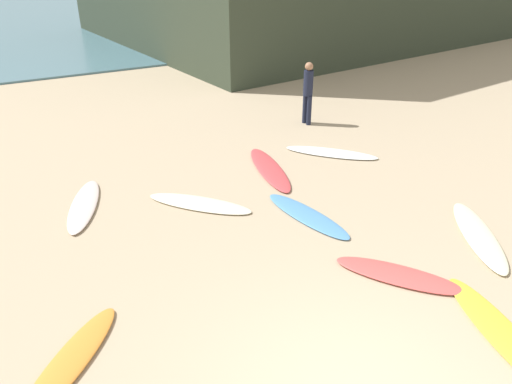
# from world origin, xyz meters

# --- Properties ---
(ocean_water) EXTENTS (120.00, 40.00, 0.08)m
(ocean_water) POSITION_xyz_m (0.00, 37.80, 0.04)
(ocean_water) COLOR slate
(ocean_water) RESTS_ON ground_plane
(surfboard_0) EXTENTS (1.97, 2.09, 0.07)m
(surfboard_0) POSITION_xyz_m (0.26, 5.60, 0.03)
(surfboard_0) COLOR silver
(surfboard_0) RESTS_ON ground_plane
(surfboard_1) EXTENTS (1.70, 2.03, 0.08)m
(surfboard_1) POSITION_xyz_m (2.16, 1.79, 0.04)
(surfboard_1) COLOR #DB5450
(surfboard_1) RESTS_ON ground_plane
(surfboard_2) EXTENTS (0.90, 2.30, 0.06)m
(surfboard_2) POSITION_xyz_m (1.95, 4.13, 0.03)
(surfboard_2) COLOR #5595D4
(surfboard_2) RESTS_ON ground_plane
(surfboard_4) EXTENTS (1.26, 2.61, 0.06)m
(surfboard_4) POSITION_xyz_m (2.49, 0.08, 0.03)
(surfboard_4) COLOR yellow
(surfboard_4) RESTS_ON ground_plane
(surfboard_5) EXTENTS (2.05, 2.13, 0.07)m
(surfboard_5) POSITION_xyz_m (4.27, 6.50, 0.03)
(surfboard_5) COLOR white
(surfboard_5) RESTS_ON ground_plane
(surfboard_6) EXTENTS (1.82, 1.88, 0.08)m
(surfboard_6) POSITION_xyz_m (-2.89, 2.44, 0.04)
(surfboard_6) COLOR orange
(surfboard_6) RESTS_ON ground_plane
(surfboard_7) EXTENTS (1.29, 2.34, 0.09)m
(surfboard_7) POSITION_xyz_m (-1.86, 6.66, 0.04)
(surfboard_7) COLOR silver
(surfboard_7) RESTS_ON ground_plane
(surfboard_8) EXTENTS (1.79, 2.40, 0.09)m
(surfboard_8) POSITION_xyz_m (4.31, 1.99, 0.04)
(surfboard_8) COLOR #EEEDC4
(surfboard_8) RESTS_ON ground_plane
(surfboard_9) EXTENTS (1.12, 2.64, 0.08)m
(surfboard_9) POSITION_xyz_m (2.39, 6.39, 0.04)
(surfboard_9) COLOR #D5484D
(surfboard_9) RESTS_ON ground_plane
(beachgoer_near) EXTENTS (0.30, 0.34, 1.81)m
(beachgoer_near) POSITION_xyz_m (5.00, 8.73, 1.02)
(beachgoer_near) COLOR #191E33
(beachgoer_near) RESTS_ON ground_plane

